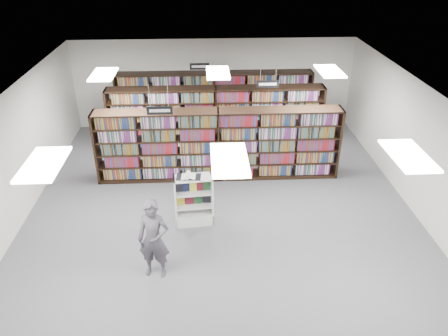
{
  "coord_description": "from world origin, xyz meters",
  "views": [
    {
      "loc": [
        -0.41,
        -9.33,
        6.46
      ],
      "look_at": [
        0.09,
        0.5,
        1.1
      ],
      "focal_mm": 35.0,
      "sensor_mm": 36.0,
      "label": 1
    }
  ],
  "objects_px": {
    "endcap_display": "(194,206)",
    "open_book": "(188,176)",
    "bookshelf_row_near": "(218,145)",
    "shopper": "(154,239)"
  },
  "relations": [
    {
      "from": "endcap_display",
      "to": "open_book",
      "type": "distance_m",
      "value": 0.89
    },
    {
      "from": "endcap_display",
      "to": "bookshelf_row_near",
      "type": "bearing_deg",
      "value": 67.62
    },
    {
      "from": "bookshelf_row_near",
      "to": "open_book",
      "type": "height_order",
      "value": "bookshelf_row_near"
    },
    {
      "from": "endcap_display",
      "to": "open_book",
      "type": "height_order",
      "value": "open_book"
    },
    {
      "from": "endcap_display",
      "to": "open_book",
      "type": "relative_size",
      "value": 2.2
    },
    {
      "from": "shopper",
      "to": "endcap_display",
      "type": "bearing_deg",
      "value": 77.17
    },
    {
      "from": "open_book",
      "to": "shopper",
      "type": "xyz_separation_m",
      "value": [
        -0.68,
        -1.83,
        -0.43
      ]
    },
    {
      "from": "bookshelf_row_near",
      "to": "shopper",
      "type": "bearing_deg",
      "value": -109.8
    },
    {
      "from": "shopper",
      "to": "bookshelf_row_near",
      "type": "bearing_deg",
      "value": 80.13
    },
    {
      "from": "endcap_display",
      "to": "shopper",
      "type": "relative_size",
      "value": 0.72
    }
  ]
}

